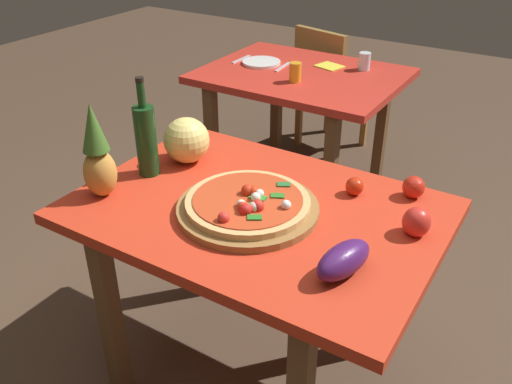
% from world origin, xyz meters
% --- Properties ---
extents(ground_plane, '(10.00, 10.00, 0.00)m').
position_xyz_m(ground_plane, '(0.00, 0.00, 0.00)').
color(ground_plane, '#4C3828').
extents(display_table, '(1.18, 0.84, 0.75)m').
position_xyz_m(display_table, '(0.00, 0.00, 0.66)').
color(display_table, brown).
rests_on(display_table, ground_plane).
extents(background_table, '(1.07, 0.84, 0.75)m').
position_xyz_m(background_table, '(-0.53, 1.33, 0.65)').
color(background_table, brown).
rests_on(background_table, ground_plane).
extents(dining_chair, '(0.49, 0.49, 0.85)m').
position_xyz_m(dining_chair, '(-0.66, 1.97, 0.48)').
color(dining_chair, olive).
rests_on(dining_chair, ground_plane).
extents(pizza_board, '(0.46, 0.46, 0.02)m').
position_xyz_m(pizza_board, '(-0.01, -0.04, 0.77)').
color(pizza_board, olive).
rests_on(pizza_board, display_table).
extents(pizza, '(0.40, 0.40, 0.06)m').
position_xyz_m(pizza, '(-0.00, -0.05, 0.79)').
color(pizza, tan).
rests_on(pizza, pizza_board).
extents(wine_bottle, '(0.08, 0.08, 0.36)m').
position_xyz_m(wine_bottle, '(-0.46, -0.01, 0.89)').
color(wine_bottle, '#153A17').
rests_on(wine_bottle, display_table).
extents(pineapple_left, '(0.11, 0.11, 0.33)m').
position_xyz_m(pineapple_left, '(-0.49, -0.21, 0.90)').
color(pineapple_left, '#C08938').
rests_on(pineapple_left, display_table).
extents(melon, '(0.17, 0.17, 0.17)m').
position_xyz_m(melon, '(-0.40, 0.14, 0.84)').
color(melon, '#EAD471').
rests_on(melon, display_table).
extents(bell_pepper, '(0.09, 0.09, 0.09)m').
position_xyz_m(bell_pepper, '(0.49, 0.12, 0.80)').
color(bell_pepper, red).
rests_on(bell_pepper, display_table).
extents(eggplant, '(0.14, 0.22, 0.09)m').
position_xyz_m(eggplant, '(0.38, -0.17, 0.80)').
color(eggplant, '#431957').
rests_on(eggplant, display_table).
extents(tomato_beside_pepper, '(0.08, 0.08, 0.08)m').
position_xyz_m(tomato_beside_pepper, '(0.41, 0.33, 0.79)').
color(tomato_beside_pepper, red).
rests_on(tomato_beside_pepper, display_table).
extents(tomato_by_bottle, '(0.06, 0.06, 0.06)m').
position_xyz_m(tomato_by_bottle, '(0.24, 0.24, 0.79)').
color(tomato_by_bottle, red).
rests_on(tomato_by_bottle, display_table).
extents(drinking_glass_juice, '(0.06, 0.06, 0.10)m').
position_xyz_m(drinking_glass_juice, '(-0.49, 1.17, 0.81)').
color(drinking_glass_juice, orange).
rests_on(drinking_glass_juice, background_table).
extents(drinking_glass_water, '(0.07, 0.07, 0.10)m').
position_xyz_m(drinking_glass_water, '(-0.26, 1.55, 0.80)').
color(drinking_glass_water, silver).
rests_on(drinking_glass_water, background_table).
extents(dinner_plate, '(0.22, 0.22, 0.02)m').
position_xyz_m(dinner_plate, '(-0.80, 1.34, 0.76)').
color(dinner_plate, white).
rests_on(dinner_plate, background_table).
extents(fork_utensil, '(0.02, 0.18, 0.01)m').
position_xyz_m(fork_utensil, '(-0.94, 1.34, 0.76)').
color(fork_utensil, silver).
rests_on(fork_utensil, background_table).
extents(knife_utensil, '(0.03, 0.18, 0.01)m').
position_xyz_m(knife_utensil, '(-0.66, 1.34, 0.76)').
color(knife_utensil, silver).
rests_on(knife_utensil, background_table).
extents(napkin_folded, '(0.17, 0.15, 0.01)m').
position_xyz_m(napkin_folded, '(-0.44, 1.50, 0.76)').
color(napkin_folded, yellow).
rests_on(napkin_folded, background_table).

